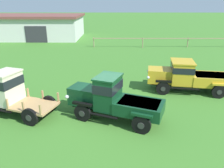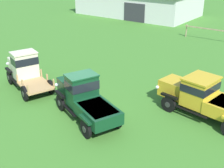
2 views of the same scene
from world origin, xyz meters
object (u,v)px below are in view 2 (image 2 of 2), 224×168
at_px(farm_shed, 138,2).
at_px(vintage_truck_foreground_near, 25,68).
at_px(vintage_truck_midrow_center, 205,97).
at_px(vintage_truck_second_in_line, 84,97).

distance_m(farm_shed, vintage_truck_foreground_near, 28.08).
bearing_deg(vintage_truck_foreground_near, vintage_truck_midrow_center, 16.35).
distance_m(vintage_truck_foreground_near, vintage_truck_second_in_line, 5.82).
xyz_separation_m(farm_shed, vintage_truck_midrow_center, (18.90, -23.71, -0.79)).
bearing_deg(vintage_truck_midrow_center, vintage_truck_second_in_line, -142.30).
bearing_deg(vintage_truck_second_in_line, vintage_truck_foreground_near, 173.23).
distance_m(vintage_truck_foreground_near, vintage_truck_midrow_center, 11.20).
height_order(vintage_truck_foreground_near, vintage_truck_midrow_center, vintage_truck_foreground_near).
bearing_deg(vintage_truck_foreground_near, farm_shed, 106.88).
relative_size(farm_shed, vintage_truck_midrow_center, 3.08).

